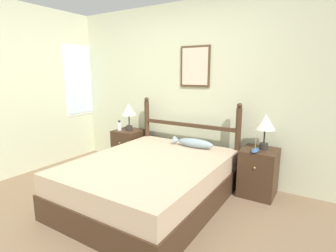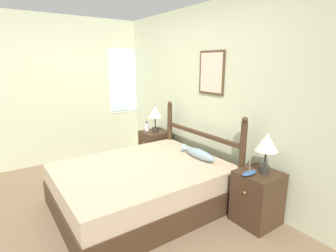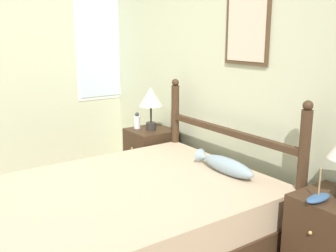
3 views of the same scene
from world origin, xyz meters
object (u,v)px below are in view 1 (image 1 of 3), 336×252
nightstand_right (258,172)px  table_lamp_right (265,124)px  table_lamp_left (129,111)px  bottle (119,126)px  model_boat (255,150)px  bed (150,181)px  fish_pillow (193,143)px  nightstand_left (129,147)px

nightstand_right → table_lamp_right: (0.03, 0.03, 0.63)m
table_lamp_left → bottle: bearing=-149.1°
table_lamp_left → table_lamp_right: size_ratio=1.00×
table_lamp_right → model_boat: table_lamp_right is taller
bed → fish_pillow: (0.20, 0.76, 0.33)m
nightstand_right → bed: bearing=-140.7°
nightstand_right → fish_pillow: fish_pillow is taller
nightstand_right → table_lamp_right: bearing=47.0°
model_boat → fish_pillow: size_ratio=0.35×
nightstand_right → bottle: (-2.25, -0.09, 0.38)m
table_lamp_left → fish_pillow: size_ratio=0.75×
table_lamp_left → model_boat: size_ratio=2.13×
bed → table_lamp_right: size_ratio=4.46×
model_boat → fish_pillow: (-0.84, 0.02, -0.04)m
nightstand_right → table_lamp_left: size_ratio=1.34×
model_boat → bed: bearing=-144.8°
model_boat → bottle: bearing=178.7°
bottle → table_lamp_left: bearing=30.9°
bottle → fish_pillow: size_ratio=0.29×
bed → bottle: (-1.18, 0.78, 0.42)m
nightstand_left → nightstand_right: same height
bottle → fish_pillow: 1.38m
table_lamp_right → table_lamp_left: bearing=-178.9°
nightstand_left → bottle: bearing=-142.9°
table_lamp_left → table_lamp_right: (2.14, 0.04, 0.00)m
model_boat → fish_pillow: model_boat is taller
model_boat → table_lamp_left: bearing=176.3°
bed → model_boat: bearing=35.2°
table_lamp_left → bed: bearing=-39.7°
nightstand_right → model_boat: (-0.03, -0.14, 0.32)m
bottle → fish_pillow: bottle is taller
nightstand_right → table_lamp_right: table_lamp_right is taller
nightstand_right → fish_pillow: (-0.87, -0.12, 0.29)m
table_lamp_left → nightstand_left: bearing=163.2°
fish_pillow → table_lamp_right: bearing=9.5°
table_lamp_left → bottle: table_lamp_left is taller
nightstand_right → model_boat: model_boat is taller
nightstand_left → bottle: (-0.12, -0.09, 0.38)m
table_lamp_right → model_boat: (-0.06, -0.17, -0.31)m
nightstand_left → model_boat: 2.13m
table_lamp_right → bottle: bearing=-176.9°
bed → nightstand_right: nightstand_right is taller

